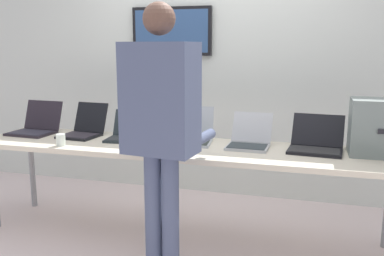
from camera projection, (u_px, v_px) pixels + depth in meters
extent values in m
cube|color=silver|center=(181.00, 238.00, 3.40)|extent=(8.00, 8.00, 0.04)
cube|color=silver|center=(214.00, 74.00, 4.23)|extent=(8.00, 0.06, 2.47)
cube|color=black|center=(172.00, 31.00, 4.21)|extent=(0.82, 0.05, 0.48)
cube|color=#2F4E7C|center=(171.00, 31.00, 4.19)|extent=(0.76, 0.02, 0.42)
cube|color=beige|center=(180.00, 148.00, 3.25)|extent=(3.30, 0.70, 0.04)
cylinder|color=gray|center=(32.00, 170.00, 3.98)|extent=(0.05, 0.05, 0.71)
cube|color=slate|center=(378.00, 127.00, 2.94)|extent=(0.37, 0.30, 0.40)
cube|color=black|center=(381.00, 132.00, 2.79)|extent=(0.04, 0.01, 0.03)
cube|color=#251F27|center=(31.00, 133.00, 3.67)|extent=(0.38, 0.29, 0.02)
cube|color=#2F2E3A|center=(30.00, 132.00, 3.66)|extent=(0.35, 0.24, 0.00)
cube|color=#251F27|center=(43.00, 115.00, 3.81)|extent=(0.37, 0.12, 0.25)
cube|color=#B0CAF4|center=(44.00, 115.00, 3.81)|extent=(0.35, 0.10, 0.22)
cube|color=black|center=(79.00, 136.00, 3.56)|extent=(0.33, 0.30, 0.02)
cube|color=#2B272E|center=(78.00, 135.00, 3.54)|extent=(0.29, 0.24, 0.00)
cube|color=black|center=(91.00, 117.00, 3.70)|extent=(0.31, 0.13, 0.25)
cube|color=#225F34|center=(91.00, 117.00, 3.70)|extent=(0.28, 0.11, 0.22)
cube|color=#1E272B|center=(129.00, 140.00, 3.41)|extent=(0.39, 0.26, 0.02)
cube|color=#292D2F|center=(129.00, 139.00, 3.40)|extent=(0.36, 0.21, 0.00)
cube|color=#1E272B|center=(135.00, 123.00, 3.55)|extent=(0.38, 0.14, 0.21)
cube|color=#2D5637|center=(136.00, 123.00, 3.55)|extent=(0.35, 0.12, 0.18)
cube|color=#ADB4B8|center=(188.00, 143.00, 3.32)|extent=(0.39, 0.30, 0.02)
cube|color=#29312B|center=(187.00, 141.00, 3.30)|extent=(0.36, 0.25, 0.00)
cube|color=#ADB4B8|center=(191.00, 122.00, 3.45)|extent=(0.37, 0.11, 0.26)
cube|color=#226340|center=(191.00, 122.00, 3.45)|extent=(0.34, 0.09, 0.23)
cube|color=#B2B5B6|center=(248.00, 147.00, 3.17)|extent=(0.32, 0.26, 0.02)
cube|color=#2C3537|center=(247.00, 146.00, 3.15)|extent=(0.29, 0.21, 0.00)
cube|color=#B2B5B6|center=(252.00, 127.00, 3.32)|extent=(0.31, 0.14, 0.22)
cube|color=navy|center=(252.00, 127.00, 3.32)|extent=(0.28, 0.12, 0.20)
cube|color=black|center=(315.00, 151.00, 3.04)|extent=(0.40, 0.29, 0.02)
cube|color=#2A2A2B|center=(315.00, 150.00, 3.02)|extent=(0.37, 0.24, 0.00)
cube|color=black|center=(318.00, 130.00, 3.19)|extent=(0.39, 0.17, 0.23)
cube|color=navy|center=(318.00, 130.00, 3.20)|extent=(0.36, 0.14, 0.20)
cylinder|color=#4C5674|center=(153.00, 216.00, 2.72)|extent=(0.12, 0.12, 0.85)
cylinder|color=#4C5674|center=(171.00, 219.00, 2.67)|extent=(0.12, 0.12, 0.85)
cube|color=#4C5674|center=(160.00, 99.00, 2.55)|extent=(0.47, 0.31, 0.68)
sphere|color=brown|center=(159.00, 19.00, 2.46)|extent=(0.20, 0.20, 0.20)
cylinder|color=#4C5674|center=(159.00, 134.00, 2.93)|extent=(0.11, 0.33, 0.07)
cylinder|color=#4C5674|center=(203.00, 138.00, 2.81)|extent=(0.11, 0.33, 0.07)
cylinder|color=white|center=(61.00, 140.00, 3.24)|extent=(0.07, 0.07, 0.09)
cube|color=white|center=(144.00, 149.00, 3.15)|extent=(0.25, 0.33, 0.00)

